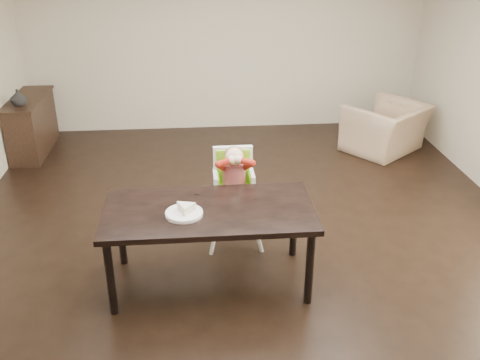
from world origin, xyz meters
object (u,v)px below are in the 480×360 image
at_px(high_chair, 234,175).
at_px(armchair, 387,120).
at_px(sideboard, 32,125).
at_px(dining_table, 209,217).

relative_size(high_chair, armchair, 0.99).
height_order(armchair, sideboard, armchair).
distance_m(dining_table, sideboard, 4.10).
distance_m(armchair, sideboard, 5.00).
bearing_deg(armchair, sideboard, -42.66).
relative_size(high_chair, sideboard, 0.82).
relative_size(dining_table, armchair, 1.73).
bearing_deg(armchair, high_chair, 5.44).
bearing_deg(armchair, dining_table, 10.31).
distance_m(high_chair, armchair, 3.22).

